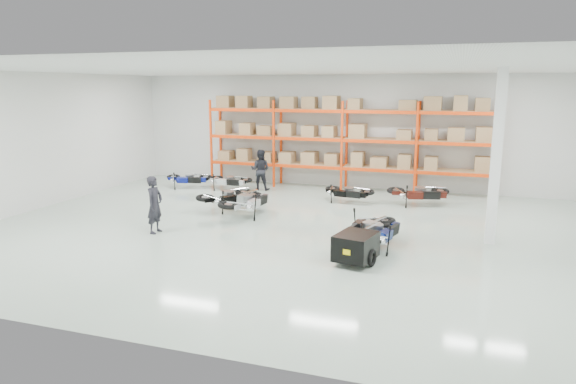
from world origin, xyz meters
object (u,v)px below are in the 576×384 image
(moto_touring_right, at_px, (368,223))
(moto_back_b, at_px, (229,178))
(moto_blue_centre, at_px, (378,227))
(moto_black_far_left, at_px, (228,193))
(person_back, at_px, (260,170))
(person_left, at_px, (155,205))
(moto_silver_left, at_px, (248,197))
(trailer, at_px, (356,247))
(moto_back_c, at_px, (348,189))
(moto_back_d, at_px, (419,189))
(moto_back_a, at_px, (188,176))

(moto_touring_right, relative_size, moto_back_b, 1.17)
(moto_blue_centre, distance_m, moto_black_far_left, 5.95)
(moto_blue_centre, relative_size, person_back, 1.12)
(moto_back_b, bearing_deg, person_left, -171.82)
(moto_touring_right, bearing_deg, moto_silver_left, 163.11)
(trailer, relative_size, person_back, 1.09)
(moto_silver_left, height_order, moto_back_b, moto_silver_left)
(moto_back_c, bearing_deg, moto_silver_left, 147.53)
(moto_back_d, bearing_deg, moto_silver_left, 107.55)
(moto_blue_centre, distance_m, person_back, 8.23)
(moto_silver_left, distance_m, moto_touring_right, 4.52)
(moto_black_far_left, height_order, moto_touring_right, moto_touring_right)
(moto_silver_left, bearing_deg, moto_back_b, -52.25)
(moto_silver_left, distance_m, moto_back_d, 5.98)
(moto_blue_centre, relative_size, trailer, 1.02)
(moto_touring_right, relative_size, moto_back_d, 1.01)
(moto_back_b, bearing_deg, person_back, -69.22)
(trailer, bearing_deg, moto_back_a, 151.95)
(moto_touring_right, bearing_deg, person_left, -165.38)
(moto_back_d, relative_size, person_back, 1.14)
(moto_back_a, bearing_deg, trailer, -144.60)
(moto_touring_right, distance_m, trailer, 1.60)
(moto_back_d, bearing_deg, trailer, 157.29)
(moto_back_c, height_order, person_back, person_back)
(moto_blue_centre, xyz_separation_m, moto_black_far_left, (-5.35, 2.61, 0.00))
(moto_black_far_left, height_order, moto_back_b, moto_black_far_left)
(moto_black_far_left, xyz_separation_m, person_back, (-0.21, 3.45, 0.25))
(moto_back_a, bearing_deg, moto_blue_centre, -137.59)
(moto_back_c, xyz_separation_m, moto_back_d, (2.44, 0.34, 0.08))
(moto_back_b, xyz_separation_m, person_left, (0.64, -6.23, 0.33))
(moto_black_far_left, bearing_deg, moto_blue_centre, -171.32)
(moto_touring_right, distance_m, person_left, 5.89)
(person_back, bearing_deg, moto_blue_centre, 127.91)
(moto_back_d, xyz_separation_m, person_back, (-6.19, 0.81, 0.25))
(moto_back_c, bearing_deg, moto_back_a, 94.63)
(moto_black_far_left, relative_size, moto_back_d, 0.98)
(moto_blue_centre, height_order, moto_back_a, moto_blue_centre)
(moto_blue_centre, bearing_deg, moto_touring_right, -23.94)
(moto_silver_left, distance_m, trailer, 5.37)
(moto_back_a, bearing_deg, person_back, -94.02)
(trailer, distance_m, moto_back_c, 6.47)
(moto_back_c, xyz_separation_m, person_back, (-3.75, 1.15, 0.33))
(person_back, bearing_deg, moto_back_d, 167.91)
(trailer, height_order, moto_back_b, moto_back_b)
(moto_back_a, xyz_separation_m, moto_back_c, (6.67, -0.61, -0.01))
(moto_black_far_left, height_order, person_left, person_left)
(moto_back_d, bearing_deg, person_left, 115.91)
(moto_back_a, height_order, moto_back_b, moto_back_a)
(moto_black_far_left, xyz_separation_m, moto_back_a, (-3.13, 2.91, -0.06))
(moto_back_d, height_order, person_back, person_back)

